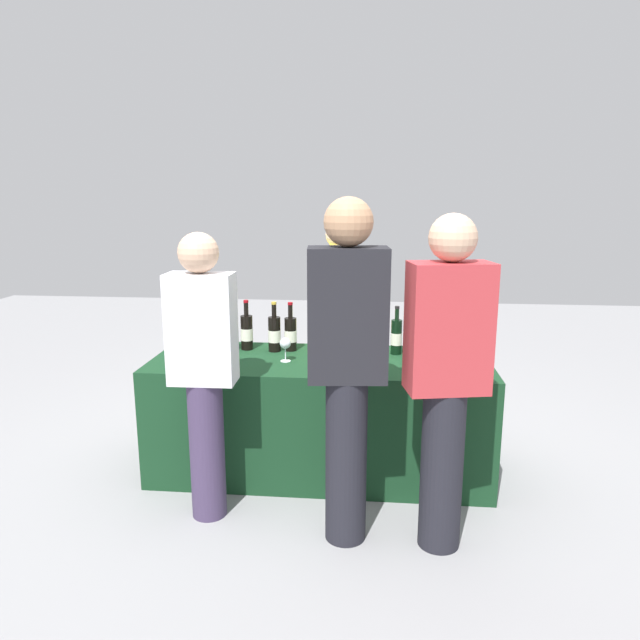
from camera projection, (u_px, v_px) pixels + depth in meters
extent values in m
plane|color=gray|center=(320.00, 469.00, 3.70)|extent=(12.00, 12.00, 0.00)
cube|color=#14381E|center=(320.00, 415.00, 3.62)|extent=(2.08, 0.75, 0.73)
cylinder|color=black|center=(208.00, 330.00, 3.78)|extent=(0.07, 0.07, 0.24)
cylinder|color=black|center=(207.00, 306.00, 3.75)|extent=(0.03, 0.03, 0.08)
cylinder|color=gold|center=(206.00, 299.00, 3.74)|extent=(0.03, 0.03, 0.02)
cylinder|color=silver|center=(208.00, 332.00, 3.79)|extent=(0.08, 0.08, 0.08)
cylinder|color=black|center=(231.00, 333.00, 3.73)|extent=(0.07, 0.07, 0.23)
cylinder|color=black|center=(230.00, 310.00, 3.70)|extent=(0.03, 0.03, 0.09)
cylinder|color=black|center=(230.00, 302.00, 3.68)|extent=(0.03, 0.03, 0.02)
cylinder|color=silver|center=(231.00, 335.00, 3.73)|extent=(0.07, 0.07, 0.08)
cylinder|color=black|center=(247.00, 333.00, 3.75)|extent=(0.08, 0.08, 0.23)
cylinder|color=black|center=(246.00, 309.00, 3.72)|extent=(0.03, 0.03, 0.09)
cylinder|color=maroon|center=(246.00, 301.00, 3.71)|extent=(0.03, 0.03, 0.02)
cylinder|color=silver|center=(247.00, 334.00, 3.76)|extent=(0.08, 0.08, 0.08)
cylinder|color=black|center=(274.00, 334.00, 3.71)|extent=(0.08, 0.08, 0.23)
cylinder|color=black|center=(274.00, 311.00, 3.68)|extent=(0.03, 0.03, 0.08)
cylinder|color=gold|center=(274.00, 303.00, 3.67)|extent=(0.03, 0.03, 0.02)
cylinder|color=silver|center=(274.00, 336.00, 3.71)|extent=(0.08, 0.08, 0.08)
cylinder|color=black|center=(291.00, 334.00, 3.73)|extent=(0.08, 0.08, 0.22)
cylinder|color=black|center=(290.00, 311.00, 3.70)|extent=(0.03, 0.03, 0.09)
cylinder|color=maroon|center=(290.00, 304.00, 3.69)|extent=(0.03, 0.03, 0.02)
cylinder|color=silver|center=(291.00, 336.00, 3.73)|extent=(0.08, 0.08, 0.08)
cylinder|color=black|center=(358.00, 340.00, 3.60)|extent=(0.07, 0.07, 0.21)
cylinder|color=black|center=(358.00, 317.00, 3.57)|extent=(0.03, 0.03, 0.08)
cylinder|color=maroon|center=(358.00, 310.00, 3.56)|extent=(0.03, 0.03, 0.02)
cylinder|color=silver|center=(358.00, 341.00, 3.61)|extent=(0.07, 0.07, 0.07)
cylinder|color=black|center=(396.00, 337.00, 3.65)|extent=(0.07, 0.07, 0.22)
cylinder|color=black|center=(397.00, 314.00, 3.61)|extent=(0.03, 0.03, 0.07)
cylinder|color=black|center=(397.00, 307.00, 3.60)|extent=(0.03, 0.03, 0.02)
cylinder|color=silver|center=(396.00, 339.00, 3.65)|extent=(0.07, 0.07, 0.08)
cylinder|color=black|center=(452.00, 340.00, 3.62)|extent=(0.07, 0.07, 0.20)
cylinder|color=black|center=(453.00, 318.00, 3.59)|extent=(0.02, 0.02, 0.08)
cylinder|color=gold|center=(453.00, 310.00, 3.58)|extent=(0.03, 0.03, 0.02)
cylinder|color=silver|center=(452.00, 341.00, 3.62)|extent=(0.07, 0.07, 0.07)
cylinder|color=silver|center=(225.00, 366.00, 3.40)|extent=(0.06, 0.06, 0.00)
cylinder|color=silver|center=(225.00, 360.00, 3.39)|extent=(0.01, 0.01, 0.07)
sphere|color=silver|center=(224.00, 349.00, 3.37)|extent=(0.06, 0.06, 0.06)
cylinder|color=silver|center=(286.00, 361.00, 3.50)|extent=(0.06, 0.06, 0.00)
cylinder|color=silver|center=(285.00, 354.00, 3.49)|extent=(0.01, 0.01, 0.08)
sphere|color=silver|center=(285.00, 343.00, 3.48)|extent=(0.07, 0.07, 0.07)
sphere|color=#590C19|center=(285.00, 345.00, 3.48)|extent=(0.04, 0.04, 0.04)
cylinder|color=silver|center=(346.00, 367.00, 3.38)|extent=(0.06, 0.06, 0.00)
cylinder|color=silver|center=(346.00, 362.00, 3.37)|extent=(0.01, 0.01, 0.06)
sphere|color=silver|center=(346.00, 352.00, 3.36)|extent=(0.06, 0.06, 0.06)
cylinder|color=silver|center=(437.00, 366.00, 3.41)|extent=(0.07, 0.07, 0.00)
cylinder|color=silver|center=(437.00, 360.00, 3.40)|extent=(0.01, 0.01, 0.07)
sphere|color=silver|center=(437.00, 349.00, 3.38)|extent=(0.07, 0.07, 0.07)
cylinder|color=silver|center=(422.00, 345.00, 3.49)|extent=(0.22, 0.22, 0.21)
cylinder|color=brown|center=(339.00, 380.00, 4.25)|extent=(0.23, 0.23, 0.78)
cube|color=yellow|center=(340.00, 290.00, 4.11)|extent=(0.42, 0.23, 0.58)
sphere|color=beige|center=(340.00, 234.00, 4.02)|extent=(0.21, 0.21, 0.21)
cylinder|color=#3F3351|center=(207.00, 449.00, 3.10)|extent=(0.19, 0.19, 0.77)
cube|color=silver|center=(202.00, 329.00, 2.95)|extent=(0.35, 0.19, 0.58)
sphere|color=#D8AD8C|center=(198.00, 253.00, 2.87)|extent=(0.21, 0.21, 0.21)
cylinder|color=black|center=(346.00, 460.00, 2.88)|extent=(0.21, 0.21, 0.85)
cube|color=black|center=(348.00, 315.00, 2.72)|extent=(0.40, 0.24, 0.64)
sphere|color=tan|center=(349.00, 222.00, 2.62)|extent=(0.23, 0.23, 0.23)
cylinder|color=black|center=(442.00, 469.00, 2.82)|extent=(0.21, 0.21, 0.82)
cube|color=#B23338|center=(449.00, 328.00, 2.67)|extent=(0.41, 0.28, 0.61)
sphere|color=#D8AD8C|center=(453.00, 238.00, 2.58)|extent=(0.22, 0.22, 0.22)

